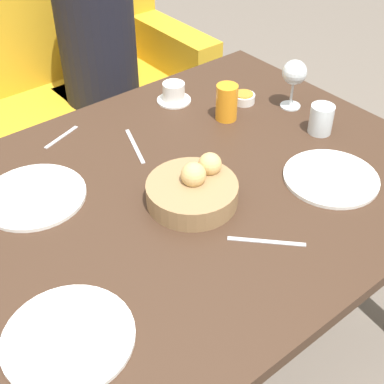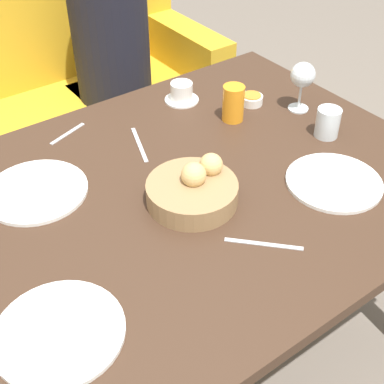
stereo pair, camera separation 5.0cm
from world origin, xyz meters
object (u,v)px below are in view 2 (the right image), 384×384
(coffee_cup, at_px, (182,93))
(couch, at_px, (35,126))
(spoon_coffee, at_px, (68,134))
(plate_near_left, at_px, (59,332))
(plate_far_center, at_px, (36,191))
(bread_basket, at_px, (193,190))
(wine_glass, at_px, (303,77))
(seated_person, at_px, (115,84))
(juice_glass, at_px, (233,103))
(water_tumbler, at_px, (328,123))
(plate_near_right, at_px, (334,182))
(fork_silver, at_px, (139,144))
(jam_bowl_honey, at_px, (252,99))
(knife_silver, at_px, (264,244))

(coffee_cup, bearing_deg, couch, 106.43)
(coffee_cup, bearing_deg, spoon_coffee, 174.39)
(plate_near_left, relative_size, plate_far_center, 0.98)
(plate_near_left, xyz_separation_m, coffee_cup, (0.71, 0.59, 0.02))
(bread_basket, distance_m, spoon_coffee, 0.48)
(couch, relative_size, wine_glass, 10.46)
(couch, xyz_separation_m, bread_basket, (-0.03, -1.23, 0.45))
(seated_person, relative_size, juice_glass, 10.25)
(couch, bearing_deg, water_tumbler, -69.39)
(wine_glass, bearing_deg, coffee_cup, 135.54)
(plate_near_right, xyz_separation_m, plate_far_center, (-0.64, 0.42, 0.00))
(seated_person, distance_m, water_tumbler, 1.11)
(plate_near_right, bearing_deg, wine_glass, 58.88)
(plate_near_left, bearing_deg, water_tumbler, 10.90)
(plate_far_center, xyz_separation_m, juice_glass, (0.63, -0.02, 0.05))
(plate_near_right, xyz_separation_m, fork_silver, (-0.31, 0.45, -0.00))
(water_tumbler, xyz_separation_m, wine_glass, (0.04, 0.16, 0.07))
(jam_bowl_honey, distance_m, spoon_coffee, 0.58)
(plate_near_right, bearing_deg, spoon_coffee, 125.97)
(spoon_coffee, bearing_deg, plate_near_right, -54.03)
(bread_basket, height_order, plate_near_left, bread_basket)
(seated_person, bearing_deg, wine_glass, -79.96)
(plate_near_right, xyz_separation_m, juice_glass, (-0.01, 0.40, 0.05))
(couch, bearing_deg, seated_person, -24.16)
(bread_basket, bearing_deg, wine_glass, 17.27)
(plate_far_center, bearing_deg, bread_basket, -40.57)
(seated_person, xyz_separation_m, plate_near_left, (-0.81, -1.24, 0.25))
(plate_far_center, bearing_deg, water_tumbler, -17.56)
(plate_near_right, bearing_deg, juice_glass, 91.23)
(coffee_cup, height_order, fork_silver, coffee_cup)
(couch, height_order, knife_silver, couch)
(plate_far_center, relative_size, coffee_cup, 2.38)
(bread_basket, distance_m, juice_glass, 0.40)
(plate_near_right, bearing_deg, knife_silver, -168.73)
(couch, distance_m, jam_bowl_honey, 1.12)
(juice_glass, xyz_separation_m, spoon_coffee, (-0.44, 0.22, -0.05))
(bread_basket, bearing_deg, plate_far_center, 139.43)
(plate_near_left, distance_m, plate_far_center, 0.45)
(spoon_coffee, bearing_deg, juice_glass, -26.60)
(couch, relative_size, fork_silver, 9.49)
(couch, bearing_deg, coffee_cup, -73.57)
(juice_glass, height_order, wine_glass, wine_glass)
(juice_glass, bearing_deg, jam_bowl_honey, 19.02)
(wine_glass, bearing_deg, knife_silver, -142.08)
(fork_silver, bearing_deg, bread_basket, -94.31)
(couch, relative_size, plate_near_left, 6.42)
(coffee_cup, relative_size, knife_silver, 0.80)
(knife_silver, bearing_deg, jam_bowl_honey, 51.34)
(plate_far_center, bearing_deg, couch, 71.08)
(water_tumbler, relative_size, knife_silver, 0.64)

